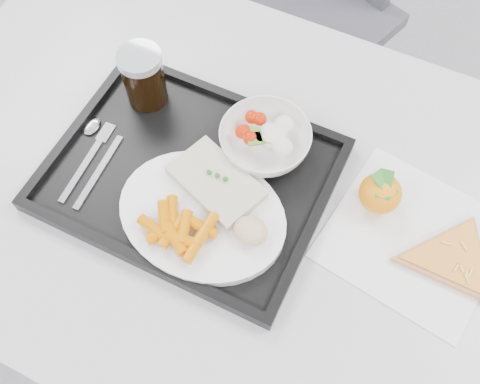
% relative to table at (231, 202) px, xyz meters
% --- Properties ---
extents(table, '(1.20, 0.80, 0.75)m').
position_rel_table_xyz_m(table, '(0.00, 0.00, 0.00)').
color(table, '#BCBDBF').
rests_on(table, ground).
extents(tray, '(0.45, 0.35, 0.03)m').
position_rel_table_xyz_m(tray, '(-0.06, -0.02, 0.08)').
color(tray, black).
rests_on(tray, table).
extents(dinner_plate, '(0.27, 0.27, 0.02)m').
position_rel_table_xyz_m(dinner_plate, '(-0.01, -0.08, 0.09)').
color(dinner_plate, white).
rests_on(dinner_plate, tray).
extents(fish_fillet, '(0.17, 0.13, 0.03)m').
position_rel_table_xyz_m(fish_fillet, '(-0.01, -0.03, 0.11)').
color(fish_fillet, beige).
rests_on(fish_fillet, dinner_plate).
extents(bread_roll, '(0.06, 0.06, 0.03)m').
position_rel_table_xyz_m(bread_roll, '(0.08, -0.08, 0.12)').
color(bread_roll, '#E1CC85').
rests_on(bread_roll, dinner_plate).
extents(salad_bowl, '(0.15, 0.15, 0.05)m').
position_rel_table_xyz_m(salad_bowl, '(0.03, 0.08, 0.11)').
color(salad_bowl, white).
rests_on(salad_bowl, tray).
extents(cola_glass, '(0.07, 0.07, 0.11)m').
position_rel_table_xyz_m(cola_glass, '(-0.21, 0.09, 0.14)').
color(cola_glass, black).
rests_on(cola_glass, tray).
extents(cutlery, '(0.08, 0.17, 0.01)m').
position_rel_table_xyz_m(cutlery, '(-0.23, -0.05, 0.08)').
color(cutlery, silver).
rests_on(cutlery, tray).
extents(napkin, '(0.28, 0.27, 0.00)m').
position_rel_table_xyz_m(napkin, '(0.30, 0.04, 0.07)').
color(napkin, white).
rests_on(napkin, table).
extents(tangerine, '(0.08, 0.08, 0.07)m').
position_rel_table_xyz_m(tangerine, '(0.23, 0.07, 0.10)').
color(tangerine, orange).
rests_on(tangerine, napkin).
extents(pizza_slice, '(0.25, 0.25, 0.02)m').
position_rel_table_xyz_m(pizza_slice, '(0.37, 0.02, 0.08)').
color(pizza_slice, tan).
rests_on(pizza_slice, napkin).
extents(carrot_pile, '(0.12, 0.09, 0.03)m').
position_rel_table_xyz_m(carrot_pile, '(-0.02, -0.13, 0.11)').
color(carrot_pile, '#D56C00').
rests_on(carrot_pile, dinner_plate).
extents(salad_contents, '(0.10, 0.08, 0.03)m').
position_rel_table_xyz_m(salad_contents, '(0.03, 0.09, 0.12)').
color(salad_contents, '#BE1E02').
rests_on(salad_contents, salad_bowl).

